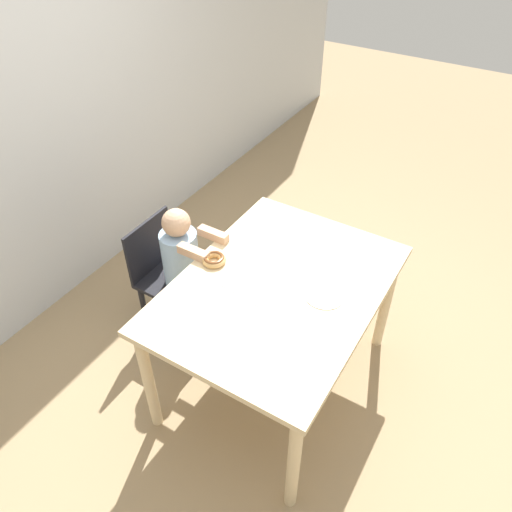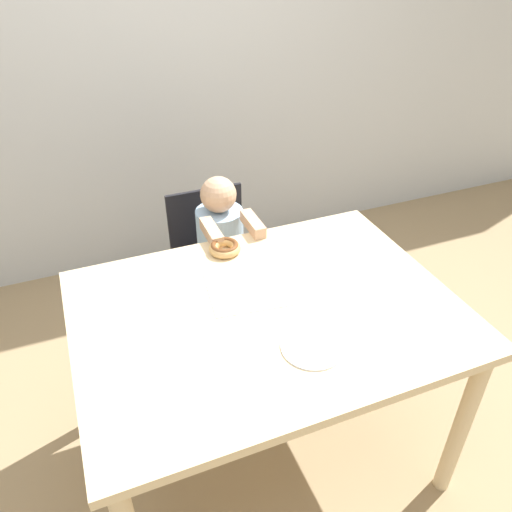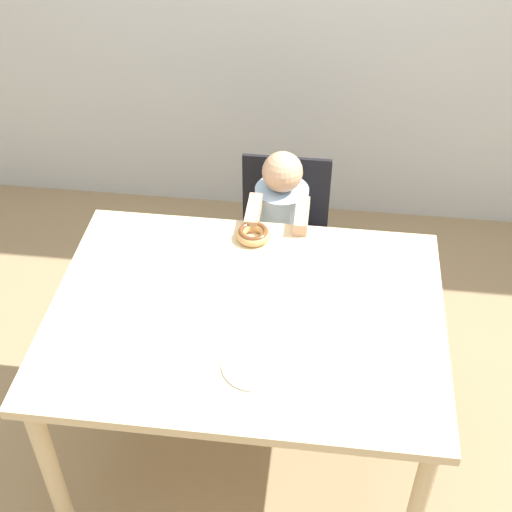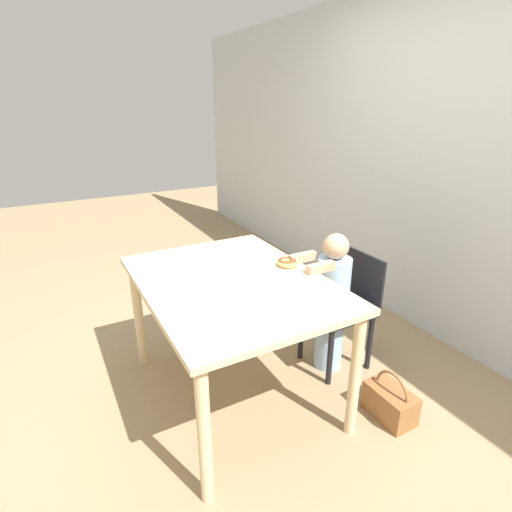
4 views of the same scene
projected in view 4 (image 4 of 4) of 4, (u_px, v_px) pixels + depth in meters
ground_plane at (235, 392)px, 2.50m from camera, size 12.00×12.00×0.00m
wall_back at (445, 170)px, 2.79m from camera, size 8.00×0.05×2.50m
dining_table at (232, 295)px, 2.25m from camera, size 1.29×0.96×0.78m
chair at (344, 308)px, 2.66m from camera, size 0.38×0.40×0.78m
child_figure at (331, 302)px, 2.58m from camera, size 0.23×0.38×0.95m
donut at (287, 262)px, 2.40m from camera, size 0.13×0.13×0.04m
napkin at (252, 273)px, 2.29m from camera, size 0.32×0.32×0.00m
handbag at (390, 402)px, 2.28m from camera, size 0.29×0.17×0.30m
plate at (197, 292)px, 2.07m from camera, size 0.20×0.20×0.01m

